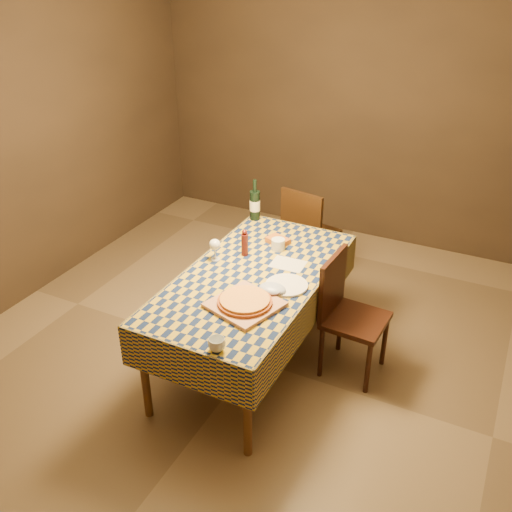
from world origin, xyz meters
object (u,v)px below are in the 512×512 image
chair_far (307,230)px  white_plate (287,285)px  dining_table (253,284)px  bowl (272,292)px  chair_right (346,309)px  wine_bottle (255,205)px  pizza (245,301)px  cutting_board (245,305)px

chair_far → white_plate: bearing=-74.3°
dining_table → bowl: size_ratio=14.59×
dining_table → chair_right: chair_right is taller
bowl → wine_bottle: wine_bottle is taller
dining_table → wine_bottle: wine_bottle is taller
chair_far → bowl: bearing=-77.4°
wine_bottle → chair_right: wine_bottle is taller
dining_table → pizza: size_ratio=3.92×
wine_bottle → white_plate: (0.68, -0.87, -0.12)m
cutting_board → white_plate: 0.37m
cutting_board → chair_far: (-0.23, 1.69, -0.26)m
dining_table → bowl: (0.23, -0.17, 0.10)m
pizza → chair_right: size_ratio=0.51×
bowl → white_plate: bowl is taller
cutting_board → bowl: (0.10, 0.21, 0.01)m
bowl → chair_right: size_ratio=0.14×
chair_right → white_plate: bearing=-142.1°
white_plate → pizza: bearing=-112.8°
pizza → chair_right: (0.50, 0.62, -0.29)m
chair_far → wine_bottle: bearing=-122.9°
white_plate → chair_far: chair_far is taller
bowl → pizza: bearing=-115.6°
cutting_board → bowl: bearing=64.4°
bowl → cutting_board: bearing=-115.6°
cutting_board → chair_right: chair_right is taller
dining_table → cutting_board: cutting_board is taller
white_plate → bowl: bearing=-108.4°
dining_table → wine_bottle: (-0.41, 0.84, 0.21)m
pizza → wine_bottle: size_ratio=1.33×
white_plate → chair_right: (0.35, 0.27, -0.26)m
pizza → chair_far: size_ratio=0.51×
cutting_board → wine_bottle: size_ratio=1.14×
pizza → chair_far: (-0.23, 1.69, -0.29)m
dining_table → pizza: pizza is taller
white_plate → cutting_board: bearing=-112.8°
chair_far → chair_right: (0.73, -1.07, 0.00)m
cutting_board → chair_right: (0.50, 0.62, -0.26)m
cutting_board → chair_far: bearing=97.9°
bowl → wine_bottle: size_ratio=0.36×
white_plate → wine_bottle: bearing=127.9°
pizza → white_plate: 0.37m
dining_table → wine_bottle: bearing=115.7°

